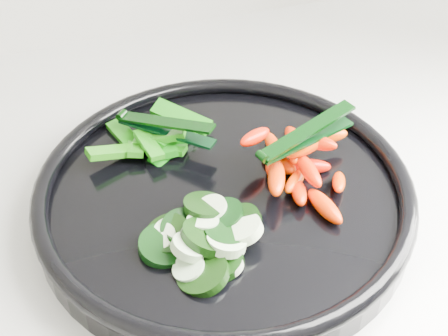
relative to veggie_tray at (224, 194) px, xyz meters
name	(u,v)px	position (x,y,z in m)	size (l,w,h in m)	color
veggie_tray	(224,194)	(0.00, 0.00, 0.00)	(0.40, 0.40, 0.04)	black
cucumber_pile	(197,237)	(-0.05, -0.06, 0.01)	(0.13, 0.12, 0.04)	black
carrot_pile	(298,160)	(0.08, 0.00, 0.02)	(0.13, 0.16, 0.05)	red
pepper_pile	(159,137)	(-0.04, 0.10, 0.01)	(0.14, 0.09, 0.04)	#126709
tong_carrot	(304,136)	(0.08, 0.00, 0.05)	(0.11, 0.04, 0.02)	black
tong_pepper	(163,126)	(-0.04, 0.09, 0.03)	(0.09, 0.09, 0.02)	black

